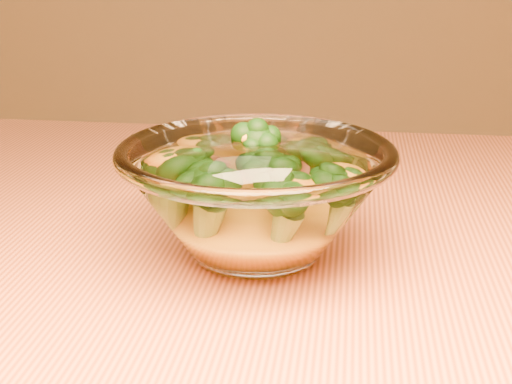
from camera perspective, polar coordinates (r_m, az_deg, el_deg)
table at (r=0.65m, az=-10.24°, el=-12.14°), size 1.20×0.80×0.75m
glass_bowl at (r=0.55m, az=0.00°, el=-0.46°), size 0.22×0.22×0.10m
cheese_sauce at (r=0.56m, az=0.00°, el=-2.39°), size 0.12×0.12×0.03m
broccoli_heap at (r=0.56m, az=-0.64°, el=1.10°), size 0.15×0.14×0.07m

